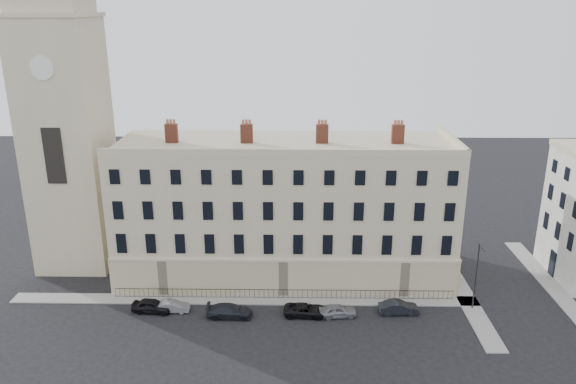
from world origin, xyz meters
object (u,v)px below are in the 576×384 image
car_b (172,306)px  car_a (152,306)px  car_d (306,310)px  car_e (338,311)px  streetlamp (477,274)px  car_f (399,308)px  car_c (230,311)px

car_b → car_a: bearing=90.4°
car_d → car_e: car_e is taller
car_b → streetlamp: (29.98, 0.83, 3.41)m
car_a → car_f: car_a is taller
car_e → car_f: 6.10m
car_a → car_c: size_ratio=0.88×
car_d → car_c: bearing=96.4°
car_f → car_a: bearing=87.3°
car_b → streetlamp: bearing=-90.5°
car_c → car_a: bearing=84.5°
car_a → streetlamp: 32.13m
car_b → car_d: car_d is taller
car_a → car_b: bearing=-82.3°
car_c → car_d: (7.42, 0.36, -0.06)m
car_a → car_b: size_ratio=1.15×
car_b → car_e: 16.38m
car_a → car_b: (1.97, 0.08, -0.11)m
car_c → car_e: 10.54m
car_c → car_e: size_ratio=1.21×
car_b → streetlamp: 30.18m
car_e → car_f: car_f is taller
car_b → car_c: (5.83, -0.91, 0.08)m
car_a → car_e: car_a is taller
streetlamp → car_a: bearing=-177.5°
car_d → car_f: car_f is taller
car_b → car_f: car_f is taller
streetlamp → car_c: bearing=-175.0°
car_b → streetlamp: streetlamp is taller
car_c → streetlamp: (24.15, 1.74, 3.33)m
car_a → car_b: 1.98m
car_b → car_c: bearing=-100.9°
car_a → streetlamp: size_ratio=0.55×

